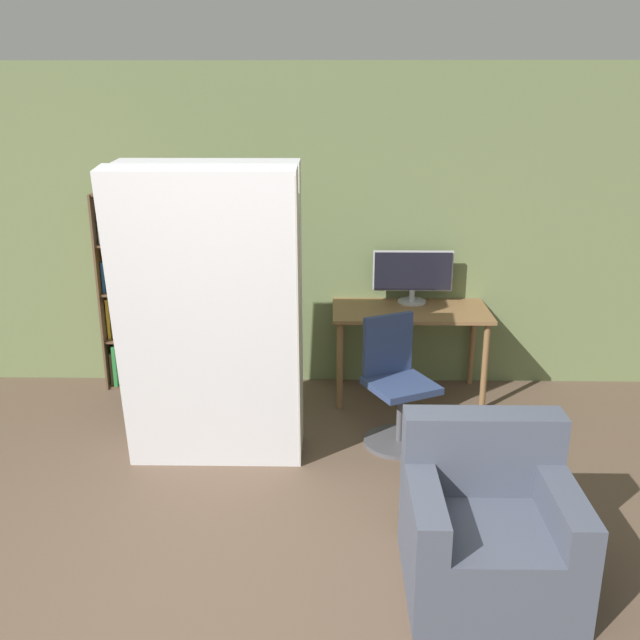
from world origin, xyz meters
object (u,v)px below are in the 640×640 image
Objects in this scene: mattress_far at (216,311)px; armchair at (487,526)px; office_chair at (397,393)px; mattress_near at (209,325)px; bookshelf at (132,298)px; monitor at (413,274)px.

mattress_far is 2.42× the size of armchair.
office_chair is 1.48m from mattress_near.
bookshelf is 1.75m from mattress_near.
mattress_near is at bearing 144.53° from armchair.
armchair is (2.52, -2.62, -0.47)m from bookshelf.
mattress_near is 1.00× the size of mattress_far.
armchair is (1.61, -1.46, -0.71)m from mattress_far.
mattress_near is (-1.27, -0.42, 0.65)m from office_chair.
mattress_near is at bearing -90.00° from mattress_far.
mattress_near is at bearing -161.79° from office_chair.
monitor is 0.32× the size of mattress_near.
office_chair is 0.45× the size of mattress_near.
mattress_far is (-1.47, -1.13, 0.02)m from monitor.
mattress_far reaches higher than office_chair.
bookshelf is at bearing 154.26° from office_chair.
mattress_far is (-1.27, -0.10, 0.65)m from office_chair.
office_chair is 1.43m from mattress_far.
armchair is at bearing -86.91° from monitor.
monitor reaches higher than armchair.
bookshelf is 0.82× the size of mattress_far.
mattress_near is (0.92, -1.47, 0.24)m from bookshelf.
office_chair is 2.46m from bookshelf.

